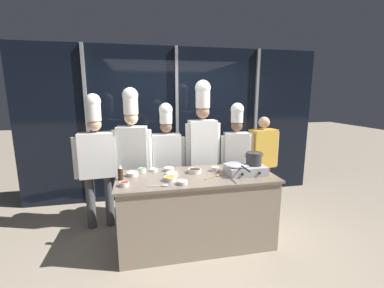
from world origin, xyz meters
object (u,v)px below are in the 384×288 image
at_px(chef_line, 167,154).
at_px(prep_bowl_soy_glaze, 195,171).
at_px(chef_head, 97,155).
at_px(person_guest, 262,155).
at_px(prep_bowl_bean_sprouts, 133,174).
at_px(stock_pot, 254,158).
at_px(prep_bowl_chicken, 172,174).
at_px(serving_spoon_solid, 162,186).
at_px(chef_apprentice, 236,150).
at_px(prep_bowl_chili_flakes, 124,184).
at_px(chef_pastry, 202,139).
at_px(frying_pan, 237,164).
at_px(prep_bowl_shrimp, 169,169).
at_px(prep_bowl_onion, 154,170).
at_px(portable_stove, 245,169).
at_px(prep_bowl_ginger, 215,169).
at_px(serving_spoon_slotted, 216,176).
at_px(chef_sous, 132,147).
at_px(prep_bowl_carrots, 170,178).
at_px(prep_bowl_scallions, 142,170).
at_px(squeeze_bottle_soy, 120,173).

bearing_deg(chef_line, prep_bowl_soy_glaze, 116.44).
distance_m(chef_head, person_guest, 2.51).
bearing_deg(prep_bowl_bean_sprouts, stock_pot, -7.45).
bearing_deg(chef_head, prep_bowl_chicken, 142.60).
xyz_separation_m(serving_spoon_solid, chef_apprentice, (1.23, 0.95, 0.14)).
bearing_deg(stock_pot, prep_bowl_chili_flakes, -174.77).
distance_m(prep_bowl_bean_sprouts, chef_pastry, 1.21).
distance_m(prep_bowl_bean_sprouts, chef_head, 0.74).
bearing_deg(frying_pan, prep_bowl_shrimp, 158.61).
relative_size(prep_bowl_soy_glaze, chef_pastry, 0.08).
height_order(stock_pot, prep_bowl_onion, stock_pot).
distance_m(stock_pot, prep_bowl_shrimp, 1.10).
xyz_separation_m(portable_stove, prep_bowl_soy_glaze, (-0.62, 0.17, -0.03)).
distance_m(frying_pan, prep_bowl_ginger, 0.31).
bearing_deg(prep_bowl_ginger, prep_bowl_onion, 169.38).
bearing_deg(serving_spoon_slotted, prep_bowl_onion, 153.61).
relative_size(prep_bowl_bean_sprouts, serving_spoon_solid, 0.59).
relative_size(chef_sous, person_guest, 1.28).
bearing_deg(person_guest, chef_pastry, -11.54).
xyz_separation_m(prep_bowl_chili_flakes, chef_line, (0.57, 0.94, 0.09)).
relative_size(portable_stove, prep_bowl_carrots, 3.24).
bearing_deg(chef_line, chef_apprentice, 177.64).
relative_size(stock_pot, prep_bowl_carrots, 1.55).
bearing_deg(chef_pastry, frying_pan, 105.65).
distance_m(prep_bowl_chicken, chef_head, 1.16).
xyz_separation_m(frying_pan, prep_bowl_scallions, (-1.17, 0.32, -0.10)).
bearing_deg(chef_pastry, prep_bowl_carrots, 50.90).
bearing_deg(prep_bowl_soy_glaze, serving_spoon_slotted, -42.16).
bearing_deg(prep_bowl_chili_flakes, squeeze_bottle_soy, 102.77).
bearing_deg(chef_head, stock_pot, 155.19).
bearing_deg(stock_pot, portable_stove, -179.88).
height_order(chef_head, chef_apprentice, chef_head).
relative_size(stock_pot, prep_bowl_ginger, 2.13).
distance_m(prep_bowl_carrots, chef_head, 1.23).
height_order(serving_spoon_solid, chef_head, chef_head).
xyz_separation_m(stock_pot, chef_pastry, (-0.48, 0.75, 0.13)).
bearing_deg(prep_bowl_bean_sprouts, prep_bowl_shrimp, 14.44).
relative_size(prep_bowl_chili_flakes, prep_bowl_soy_glaze, 0.64).
relative_size(chef_line, chef_apprentice, 1.00).
bearing_deg(squeeze_bottle_soy, chef_head, 118.42).
height_order(prep_bowl_soy_glaze, prep_bowl_scallions, prep_bowl_scallions).
bearing_deg(person_guest, serving_spoon_solid, 18.88).
distance_m(prep_bowl_chili_flakes, chef_sous, 0.92).
xyz_separation_m(serving_spoon_slotted, chef_apprentice, (0.55, 0.75, 0.13)).
bearing_deg(prep_bowl_ginger, prep_bowl_shrimp, 167.12).
height_order(frying_pan, chef_sous, chef_sous).
relative_size(prep_bowl_shrimp, chef_apprentice, 0.08).
distance_m(prep_bowl_shrimp, prep_bowl_soy_glaze, 0.35).
height_order(prep_bowl_chili_flakes, chef_head, chef_head).
distance_m(squeeze_bottle_soy, prep_bowl_ginger, 1.20).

